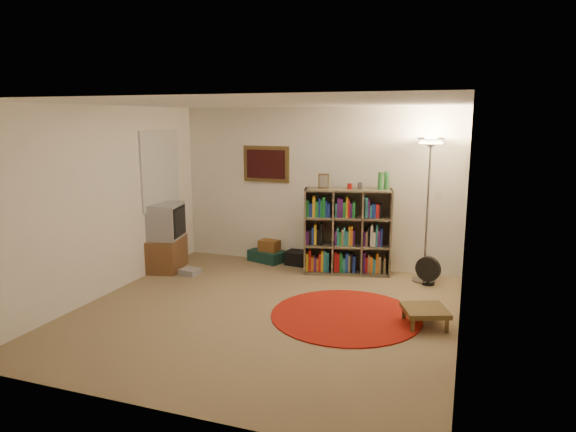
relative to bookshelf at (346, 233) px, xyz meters
name	(u,v)px	position (x,y,z in m)	size (l,w,h in m)	color
room	(260,210)	(-0.61, -1.89, 0.63)	(4.54, 4.54, 2.54)	#856F4E
bookshelf	(346,233)	(0.00, 0.00, 0.00)	(1.35, 0.66, 1.55)	brown
floor_lamp	(430,163)	(1.17, -0.04, 1.09)	(0.44, 0.44, 2.07)	gray
floor_fan	(428,271)	(1.23, -0.17, -0.42)	(0.36, 0.24, 0.41)	black
tv_stand	(165,238)	(-2.70, -0.75, -0.12)	(0.64, 0.81, 1.05)	brown
dvd_box	(190,272)	(-2.20, -0.88, -0.58)	(0.31, 0.27, 0.09)	#97979B
suitcase	(267,256)	(-1.37, 0.20, -0.54)	(0.65, 0.52, 0.18)	#12322B
wicker_basket	(269,246)	(-1.32, 0.18, -0.35)	(0.35, 0.27, 0.18)	brown
duffel_bag	(297,258)	(-0.84, 0.17, -0.51)	(0.36, 0.31, 0.23)	black
paper_towel	(312,263)	(-0.52, -0.07, -0.51)	(0.13, 0.13, 0.24)	silver
red_rug	(346,315)	(0.41, -1.71, -0.62)	(1.80, 1.80, 0.02)	maroon
side_table	(425,311)	(1.32, -1.71, -0.44)	(0.61, 0.61, 0.22)	#483519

